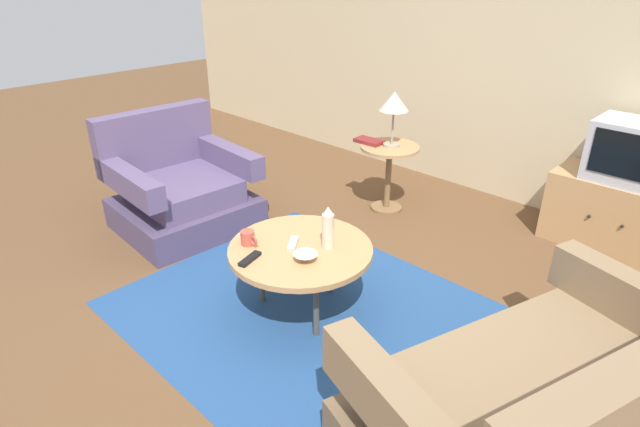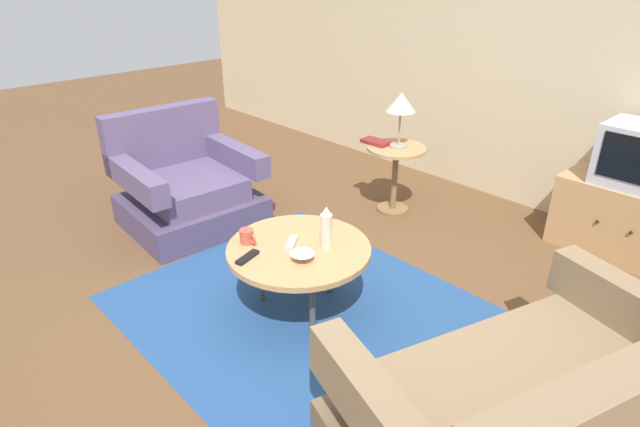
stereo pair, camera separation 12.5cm
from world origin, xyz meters
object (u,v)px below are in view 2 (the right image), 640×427
armchair (186,189)px  book (376,142)px  tv_stand (625,220)px  tv_remote_dark (247,257)px  side_table (395,165)px  mug (247,236)px  coffee_table (299,251)px  table_lamp (401,104)px  vase (326,228)px  bowl (302,257)px  couch (539,420)px  tv_remote_silver (291,243)px

armchair → book: size_ratio=4.24×
tv_stand → book: size_ratio=3.79×
tv_remote_dark → book: bearing=3.2°
tv_stand → book: (-1.79, -0.72, 0.32)m
side_table → mug: bearing=-81.4°
coffee_table → mug: size_ratio=6.63×
table_lamp → mug: table_lamp is taller
side_table → vase: (0.62, -1.41, 0.16)m
vase → bowl: size_ratio=1.88×
couch → book: 2.70m
tv_remote_silver → coffee_table: bearing=-113.6°
bowl → tv_remote_dark: bearing=-137.3°
table_lamp → armchair: bearing=-126.6°
coffee_table → book: (-0.68, 1.46, 0.18)m
tv_remote_dark → book: size_ratio=0.71×
coffee_table → armchair: bearing=175.1°
tv_stand → bowl: (-0.97, -2.27, 0.20)m
coffee_table → tv_stand: tv_stand is taller
tv_stand → mug: size_ratio=7.15×
mug → tv_remote_dark: (0.15, -0.11, -0.03)m
bowl → book: size_ratio=0.57×
tv_remote_dark → couch: bearing=-96.8°
coffee_table → book: 1.62m
bowl → vase: bearing=95.8°
side_table → mug: side_table is taller
table_lamp → book: (-0.19, -0.07, -0.34)m
tv_remote_silver → couch: bearing=-128.9°
table_lamp → bowl: table_lamp is taller
couch → side_table: size_ratio=3.01×
mug → table_lamp: bearing=98.2°
vase → tv_remote_dark: (-0.21, -0.42, -0.12)m
tv_stand → vase: 2.31m
couch → coffee_table: bearing=105.0°
coffee_table → tv_remote_silver: tv_remote_silver is taller
mug → armchair: bearing=165.9°
tv_remote_dark → tv_remote_silver: (0.05, 0.29, 0.00)m
side_table → tv_remote_silver: (0.45, -1.54, 0.04)m
bowl → tv_remote_silver: size_ratio=0.91×
tv_remote_silver → tv_stand: bearing=-65.0°
mug → side_table: bearing=98.6°
tv_remote_dark → tv_remote_silver: bearing=-24.1°
side_table → table_lamp: (0.01, 0.01, 0.52)m
side_table → bowl: side_table is taller
book → vase: bearing=-61.9°
armchair → vase: size_ratio=3.93×
table_lamp → mug: bearing=-81.8°
tv_stand → vase: bearing=-115.7°
tv_stand → table_lamp: (-1.60, -0.65, 0.66)m
book → armchair: bearing=-125.1°
armchair → bowl: (1.67, -0.22, 0.17)m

